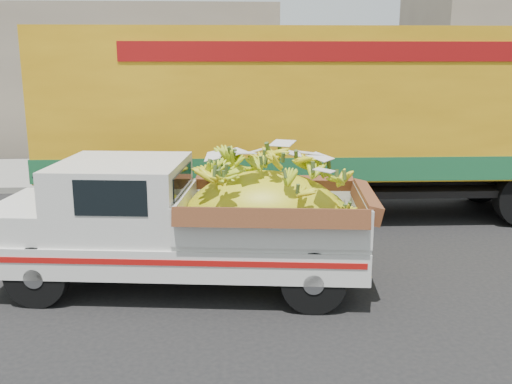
{
  "coord_description": "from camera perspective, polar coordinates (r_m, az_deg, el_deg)",
  "views": [
    {
      "loc": [
        -0.81,
        -7.51,
        3.22
      ],
      "look_at": [
        -0.36,
        0.8,
        1.27
      ],
      "focal_mm": 40.0,
      "sensor_mm": 36.0,
      "label": 1
    }
  ],
  "objects": [
    {
      "name": "ground",
      "position": [
        8.22,
        2.86,
        -9.93
      ],
      "size": [
        100.0,
        100.0,
        0.0
      ],
      "primitive_type": "plane",
      "color": "black",
      "rests_on": "ground"
    },
    {
      "name": "curb",
      "position": [
        14.41,
        0.2,
        0.56
      ],
      "size": [
        60.0,
        0.25,
        0.15
      ],
      "primitive_type": "cube",
      "color": "gray",
      "rests_on": "ground"
    },
    {
      "name": "sidewalk",
      "position": [
        16.46,
        -0.22,
        2.14
      ],
      "size": [
        60.0,
        4.0,
        0.14
      ],
      "primitive_type": "cube",
      "color": "gray",
      "rests_on": "ground"
    },
    {
      "name": "building_left",
      "position": [
        23.19,
        -21.54,
        10.49
      ],
      "size": [
        18.0,
        6.0,
        5.0
      ],
      "primitive_type": "cube",
      "color": "gray",
      "rests_on": "ground"
    },
    {
      "name": "pickup_truck",
      "position": [
        8.13,
        -4.81,
        -2.87
      ],
      "size": [
        5.38,
        2.45,
        1.83
      ],
      "rotation": [
        0.0,
        0.0,
        -0.11
      ],
      "color": "black",
      "rests_on": "ground"
    },
    {
      "name": "semi_trailer",
      "position": [
        11.87,
        8.47,
        7.72
      ],
      "size": [
        12.01,
        2.63,
        3.8
      ],
      "rotation": [
        0.0,
        0.0,
        -0.01
      ],
      "color": "black",
      "rests_on": "ground"
    }
  ]
}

